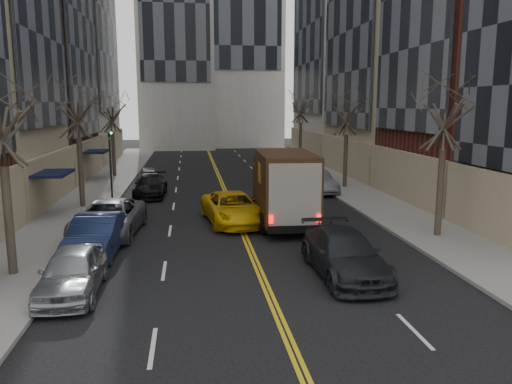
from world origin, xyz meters
The scene contains 21 objects.
ground centered at (0.00, 0.00, 0.00)m, with size 160.00×160.00×0.00m, color black.
sidewalk_left centered at (-9.00, 27.00, 0.07)m, with size 4.00×66.00×0.15m, color slate.
sidewalk_right centered at (9.00, 27.00, 0.07)m, with size 4.00×66.00×0.15m, color slate.
tree_lf_mid centered at (-8.80, 20.00, 6.60)m, with size 3.20×3.20×8.91m.
tree_lf_far centered at (-8.80, 33.00, 6.02)m, with size 3.20×3.20×8.12m.
tree_rt_near centered at (8.80, 11.00, 6.45)m, with size 3.20×3.20×8.71m.
tree_rt_mid centered at (8.80, 25.00, 6.17)m, with size 3.20×3.20×8.32m.
tree_rt_far centered at (8.80, 40.00, 6.74)m, with size 3.20×3.20×9.11m.
traffic_signal centered at (-7.39, 22.00, 2.82)m, with size 0.29×0.26×4.70m.
ups_truck centered at (2.24, 14.48, 1.90)m, with size 3.01×6.96×3.76m.
observer_sedan centered at (2.97, 6.64, 0.79)m, with size 2.31×5.51×1.59m.
taxi centered at (-0.30, 15.19, 0.79)m, with size 2.63×5.70×1.59m, color #DEAA09.
pedestrian centered at (1.32, 14.49, 0.78)m, with size 0.57×0.37×1.55m, color black.
parked_lf_a centered at (-6.30, 6.01, 0.76)m, with size 1.80×4.48×1.53m, color #989B9F.
parked_lf_b centered at (-6.30, 10.29, 0.82)m, with size 1.75×5.01×1.65m, color #121B39.
parked_lf_c centered at (-6.30, 13.43, 0.83)m, with size 2.74×5.95×1.65m, color #55565D.
parked_lf_d centered at (-5.10, 23.57, 0.71)m, with size 1.99×4.89×1.42m, color black.
parked_lf_e centered at (-5.66, 29.13, 0.64)m, with size 1.51×3.75×1.28m, color #9B9DA3.
parked_rt_a centered at (6.30, 23.51, 0.78)m, with size 1.64×4.71×1.55m, color #53585C.
parked_rt_b centered at (5.10, 28.00, 0.74)m, with size 2.47×5.36×1.49m, color #9A9CA2.
parked_rt_c centered at (5.10, 39.46, 0.79)m, with size 2.23×5.48×1.59m, color black.
Camera 1 is at (-2.46, -10.02, 6.07)m, focal length 35.00 mm.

